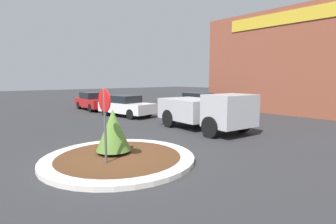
{
  "coord_description": "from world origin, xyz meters",
  "views": [
    {
      "loc": [
        7.27,
        -4.31,
        2.64
      ],
      "look_at": [
        -0.65,
        2.72,
        1.31
      ],
      "focal_mm": 28.0,
      "sensor_mm": 36.0,
      "label": 1
    }
  ],
  "objects_px": {
    "parked_sedan_white": "(126,106)",
    "parked_sedan_blue": "(200,101)",
    "parked_sedan_red": "(93,101)",
    "stop_sign": "(105,113)",
    "utility_truck": "(205,110)"
  },
  "relations": [
    {
      "from": "stop_sign",
      "to": "utility_truck",
      "type": "distance_m",
      "value": 7.01
    },
    {
      "from": "parked_sedan_white",
      "to": "parked_sedan_red",
      "type": "bearing_deg",
      "value": 171.55
    },
    {
      "from": "parked_sedan_blue",
      "to": "stop_sign",
      "type": "bearing_deg",
      "value": -60.64
    },
    {
      "from": "parked_sedan_red",
      "to": "parked_sedan_blue",
      "type": "bearing_deg",
      "value": 51.72
    },
    {
      "from": "utility_truck",
      "to": "parked_sedan_white",
      "type": "height_order",
      "value": "utility_truck"
    },
    {
      "from": "stop_sign",
      "to": "utility_truck",
      "type": "relative_size",
      "value": 0.44
    },
    {
      "from": "stop_sign",
      "to": "parked_sedan_red",
      "type": "bearing_deg",
      "value": 155.61
    },
    {
      "from": "parked_sedan_white",
      "to": "utility_truck",
      "type": "bearing_deg",
      "value": -5.87
    },
    {
      "from": "parked_sedan_white",
      "to": "parked_sedan_blue",
      "type": "distance_m",
      "value": 6.85
    },
    {
      "from": "parked_sedan_white",
      "to": "parked_sedan_blue",
      "type": "relative_size",
      "value": 0.94
    },
    {
      "from": "utility_truck",
      "to": "stop_sign",
      "type": "bearing_deg",
      "value": -67.73
    },
    {
      "from": "stop_sign",
      "to": "parked_sedan_blue",
      "type": "height_order",
      "value": "stop_sign"
    },
    {
      "from": "stop_sign",
      "to": "parked_sedan_white",
      "type": "height_order",
      "value": "stop_sign"
    },
    {
      "from": "parked_sedan_blue",
      "to": "parked_sedan_red",
      "type": "xyz_separation_m",
      "value": [
        -6.18,
        -6.77,
        0.01
      ]
    },
    {
      "from": "parked_sedan_white",
      "to": "parked_sedan_red",
      "type": "height_order",
      "value": "parked_sedan_red"
    }
  ]
}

